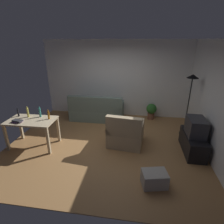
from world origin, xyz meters
name	(u,v)px	position (x,y,z in m)	size (l,w,h in m)	color
ground_plane	(106,144)	(0.00, 0.00, -0.01)	(5.20, 4.40, 0.02)	#9E7042
wall_rear	(116,79)	(0.00, 2.20, 1.35)	(5.20, 0.10, 2.70)	white
wall_right	(216,102)	(2.60, 0.00, 1.35)	(0.10, 4.40, 2.70)	silver
couch	(97,111)	(-0.61, 1.59, 0.31)	(1.85, 0.84, 0.92)	slate
tv_stand	(193,143)	(2.25, -0.04, 0.24)	(0.44, 1.10, 0.48)	black
tv	(196,127)	(2.25, -0.04, 0.70)	(0.41, 0.60, 0.44)	#2D2D33
torchiere_lamp	(191,89)	(2.25, 0.90, 1.41)	(0.32, 0.32, 1.81)	black
desk	(32,124)	(-1.88, -0.37, 0.65)	(1.21, 0.72, 0.76)	#C6B28E
potted_plant	(151,110)	(1.31, 1.90, 0.33)	(0.36, 0.36, 0.57)	brown
armchair	(125,134)	(0.53, 0.06, 0.32)	(0.99, 0.93, 0.92)	tan
storage_box	(154,179)	(1.22, -1.36, 0.15)	(0.48, 0.34, 0.30)	#A8A399
bottle_dark	(18,113)	(-2.33, -0.20, 0.87)	(0.04, 0.04, 0.24)	black
bottle_squat	(28,112)	(-2.05, -0.20, 0.89)	(0.05, 0.05, 0.29)	#BCB24C
bottle_tall	(40,112)	(-1.74, -0.14, 0.89)	(0.05, 0.05, 0.29)	teal
bottle_amber	(49,115)	(-1.44, -0.24, 0.87)	(0.05, 0.05, 0.26)	#9E6019
book_stack	(17,121)	(-2.13, -0.55, 0.79)	(0.27, 0.19, 0.06)	#593372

